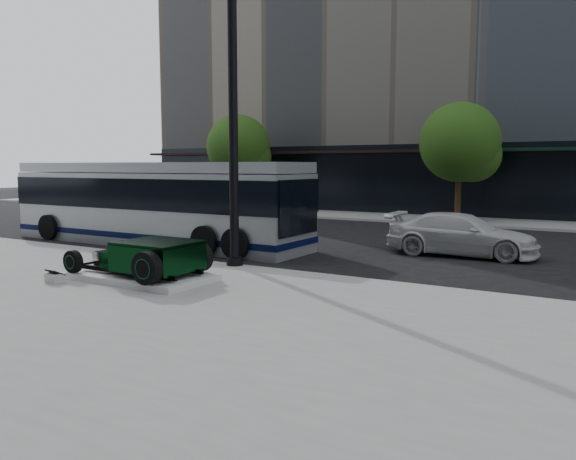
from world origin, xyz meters
The scene contains 9 objects.
ground centered at (0.00, 0.00, 0.00)m, with size 120.00×120.00×0.00m, color black.
sidewalk_far centered at (0.00, 14.00, 0.06)m, with size 70.00×4.00×0.12m, color gray.
street_trees centered at (1.15, 13.07, 3.77)m, with size 29.80×3.80×5.70m.
display_plinth centered at (-1.85, -4.92, 0.20)m, with size 3.40×1.80×0.15m, color silver.
hot_rod centered at (-1.51, -4.92, 0.70)m, with size 3.22×2.00×0.81m.
info_plaque centered at (-3.32, -6.19, 0.24)m, with size 0.41×0.31×0.31m.
lamppost centered at (-1.11, -2.20, 3.93)m, with size 0.45×0.45×8.25m.
transit_bus centered at (-6.63, 0.43, 1.49)m, with size 12.12×2.88×2.92m.
white_sedan centered at (3.58, 3.40, 0.67)m, with size 1.87×4.59×1.33m, color silver.
Camera 1 is at (7.90, -14.37, 2.82)m, focal length 35.00 mm.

